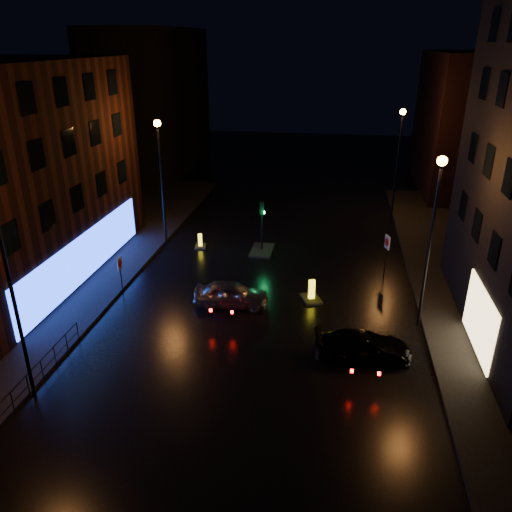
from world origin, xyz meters
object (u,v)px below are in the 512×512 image
object	(u,v)px
silver_hatchback	(231,294)
bollard_far	(200,244)
bollard_near	(311,296)
road_sign_left	(120,267)
dark_sedan	(363,346)
traffic_signal	(262,244)
road_sign_right	(387,246)

from	to	relation	value
silver_hatchback	bollard_far	bearing A→B (deg)	22.58
bollard_near	road_sign_left	size ratio (longest dim) A/B	0.74
dark_sedan	road_sign_left	xyz separation A→B (m)	(-12.90, 4.10, 1.00)
bollard_near	road_sign_left	distance (m)	10.48
silver_hatchback	bollard_far	world-z (taller)	silver_hatchback
traffic_signal	bollard_near	world-z (taller)	traffic_signal
traffic_signal	bollard_far	distance (m)	4.23
dark_sedan	bollard_near	size ratio (longest dim) A/B	2.68
road_sign_left	road_sign_right	distance (m)	15.25
dark_sedan	bollard_far	world-z (taller)	dark_sedan
dark_sedan	traffic_signal	bearing A→B (deg)	21.63
traffic_signal	bollard_far	xyz separation A→B (m)	(-4.22, 0.04, -0.30)
traffic_signal	silver_hatchback	distance (m)	7.53
traffic_signal	road_sign_right	world-z (taller)	traffic_signal
traffic_signal	dark_sedan	world-z (taller)	traffic_signal
traffic_signal	road_sign_right	distance (m)	8.20
traffic_signal	road_sign_right	bearing A→B (deg)	-16.56
bollard_near	road_sign_left	world-z (taller)	road_sign_left
silver_hatchback	dark_sedan	xyz separation A→B (m)	(6.67, -3.74, -0.05)
traffic_signal	bollard_near	xyz separation A→B (m)	(3.66, -6.25, -0.24)
road_sign_left	bollard_far	bearing A→B (deg)	71.31
silver_hatchback	bollard_near	distance (m)	4.34
bollard_far	road_sign_left	bearing A→B (deg)	-118.99
road_sign_left	road_sign_right	size ratio (longest dim) A/B	0.87
bollard_near	bollard_far	size ratio (longest dim) A/B	1.33
traffic_signal	silver_hatchback	xyz separation A→B (m)	(-0.47, -7.52, 0.16)
dark_sedan	bollard_near	distance (m)	5.63
road_sign_right	road_sign_left	bearing A→B (deg)	-1.53
bollard_far	road_sign_right	size ratio (longest dim) A/B	0.48
silver_hatchback	road_sign_left	distance (m)	6.31
bollard_near	bollard_far	distance (m)	10.08
silver_hatchback	road_sign_right	world-z (taller)	road_sign_right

